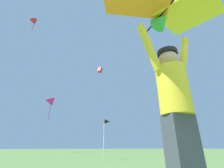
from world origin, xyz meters
The scene contains 6 objects.
kite_flyer_person centered at (-0.17, 0.40, 0.94)m, with size 0.81×0.34×1.92m.
held_stunt_kite centered at (-0.17, 0.31, 2.28)m, with size 2.00×1.06×0.42m.
distant_kite_red_low_right centered at (4.40, 18.66, 11.14)m, with size 0.86×0.82×0.90m.
distant_kite_red_high_right centered at (-5.76, 19.93, 17.89)m, with size 1.58×1.52×2.45m.
distant_kite_magenta_mid_left centered at (-1.64, 18.45, 5.49)m, with size 1.36×1.21×2.60m.
marker_flag centered at (1.12, 6.22, 1.54)m, with size 0.30×0.24×1.77m.
Camera 1 is at (-1.41, -0.85, 0.50)m, focal length 24.59 mm.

